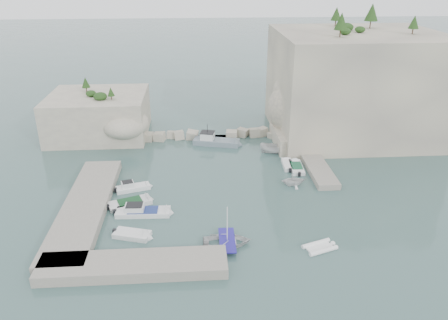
{
  "coord_description": "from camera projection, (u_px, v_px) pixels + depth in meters",
  "views": [
    {
      "loc": [
        -3.66,
        -46.92,
        26.96
      ],
      "look_at": [
        0.0,
        6.0,
        3.0
      ],
      "focal_mm": 35.0,
      "sensor_mm": 36.0,
      "label": 1
    }
  ],
  "objects": [
    {
      "name": "inflatable_dinghy",
      "position": [
        320.0,
        249.0,
        45.17
      ],
      "size": [
        4.0,
        2.87,
        0.44
      ],
      "primitive_type": null,
      "rotation": [
        0.0,
        0.0,
        0.34
      ],
      "color": "white",
      "rests_on": "ground"
    },
    {
      "name": "rowboat_mast",
      "position": [
        227.0,
        223.0,
        44.8
      ],
      "size": [
        0.1,
        0.1,
        4.2
      ],
      "primitive_type": "cylinder",
      "color": "white",
      "rests_on": "rowboat"
    },
    {
      "name": "quay_south",
      "position": [
        133.0,
        265.0,
        41.77
      ],
      "size": [
        18.0,
        4.0,
        1.1
      ],
      "primitive_type": "cube",
      "color": "#9E9689",
      "rests_on": "ground"
    },
    {
      "name": "cliff_east",
      "position": [
        354.0,
        84.0,
        72.85
      ],
      "size": [
        26.0,
        22.0,
        17.0
      ],
      "primitive_type": "cube",
      "color": "beige",
      "rests_on": "ground"
    },
    {
      "name": "outcrop_west",
      "position": [
        99.0,
        115.0,
        74.02
      ],
      "size": [
        16.0,
        14.0,
        7.0
      ],
      "primitive_type": "cube",
      "color": "beige",
      "rests_on": "ground"
    },
    {
      "name": "tender_east_a",
      "position": [
        293.0,
        185.0,
        58.13
      ],
      "size": [
        3.33,
        2.91,
        1.69
      ],
      "primitive_type": "imported",
      "rotation": [
        0.0,
        0.0,
        1.62
      ],
      "color": "silver",
      "rests_on": "ground"
    },
    {
      "name": "breakwater",
      "position": [
        212.0,
        134.0,
        73.64
      ],
      "size": [
        28.0,
        3.0,
        1.4
      ],
      "primitive_type": "cube",
      "color": "beige",
      "rests_on": "ground"
    },
    {
      "name": "quay_west",
      "position": [
        85.0,
        207.0,
        51.78
      ],
      "size": [
        5.0,
        24.0,
        1.1
      ],
      "primitive_type": "cube",
      "color": "#9E9689",
      "rests_on": "ground"
    },
    {
      "name": "ledge_east",
      "position": [
        314.0,
        162.0,
        63.76
      ],
      "size": [
        3.0,
        16.0,
        0.8
      ],
      "primitive_type": "cube",
      "color": "#9E9689",
      "rests_on": "ground"
    },
    {
      "name": "rowboat",
      "position": [
        227.0,
        244.0,
        45.88
      ],
      "size": [
        5.08,
        3.66,
        1.04
      ],
      "primitive_type": "imported",
      "rotation": [
        0.0,
        0.0,
        1.56
      ],
      "color": "silver",
      "rests_on": "ground"
    },
    {
      "name": "cliff_terrace",
      "position": [
        299.0,
        137.0,
        70.66
      ],
      "size": [
        8.0,
        10.0,
        2.5
      ],
      "primitive_type": "cube",
      "color": "beige",
      "rests_on": "ground"
    },
    {
      "name": "tender_east_b",
      "position": [
        296.0,
        169.0,
        62.59
      ],
      "size": [
        1.99,
        5.09,
        0.7
      ],
      "primitive_type": null,
      "rotation": [
        0.0,
        0.0,
        1.51
      ],
      "color": "white",
      "rests_on": "ground"
    },
    {
      "name": "tender_east_d",
      "position": [
        275.0,
        153.0,
        67.8
      ],
      "size": [
        5.08,
        2.87,
        1.85
      ],
      "primitive_type": "imported",
      "rotation": [
        0.0,
        0.0,
        1.34
      ],
      "color": "silver",
      "rests_on": "ground"
    },
    {
      "name": "motorboat_b",
      "position": [
        133.0,
        190.0,
        56.9
      ],
      "size": [
        5.0,
        2.87,
        1.4
      ],
      "primitive_type": null,
      "rotation": [
        0.0,
        0.0,
        0.29
      ],
      "color": "white",
      "rests_on": "ground"
    },
    {
      "name": "motorboat_c",
      "position": [
        130.0,
        205.0,
        53.3
      ],
      "size": [
        5.98,
        3.93,
        0.7
      ],
      "primitive_type": null,
      "rotation": [
        0.0,
        0.0,
        0.37
      ],
      "color": "silver",
      "rests_on": "ground"
    },
    {
      "name": "motorboat_e",
      "position": [
        132.0,
        237.0,
        47.13
      ],
      "size": [
        4.63,
        2.92,
        0.7
      ],
      "primitive_type": null,
      "rotation": [
        0.0,
        0.0,
        -0.29
      ],
      "color": "white",
      "rests_on": "ground"
    },
    {
      "name": "motorboat_d",
      "position": [
        143.0,
        214.0,
        51.34
      ],
      "size": [
        7.02,
        2.31,
        1.4
      ],
      "primitive_type": null,
      "rotation": [
        0.0,
        0.0,
        -0.04
      ],
      "color": "white",
      "rests_on": "ground"
    },
    {
      "name": "tender_east_c",
      "position": [
        288.0,
        166.0,
        63.43
      ],
      "size": [
        1.61,
        4.4,
        0.7
      ],
      "primitive_type": null,
      "rotation": [
        0.0,
        0.0,
        1.52
      ],
      "color": "white",
      "rests_on": "ground"
    },
    {
      "name": "vegetation",
      "position": [
        327.0,
        25.0,
        69.92
      ],
      "size": [
        53.48,
        13.88,
        13.4
      ],
      "color": "#1E4219",
      "rests_on": "ground"
    },
    {
      "name": "work_boat",
      "position": [
        216.0,
        144.0,
        71.12
      ],
      "size": [
        8.46,
        4.34,
        2.2
      ],
      "primitive_type": null,
      "rotation": [
        0.0,
        0.0,
        -0.25
      ],
      "color": "slate",
      "rests_on": "ground"
    },
    {
      "name": "ground",
      "position": [
        227.0,
        202.0,
        53.99
      ],
      "size": [
        400.0,
        400.0,
        0.0
      ],
      "primitive_type": "plane",
      "color": "#3F5E5B",
      "rests_on": "ground"
    }
  ]
}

